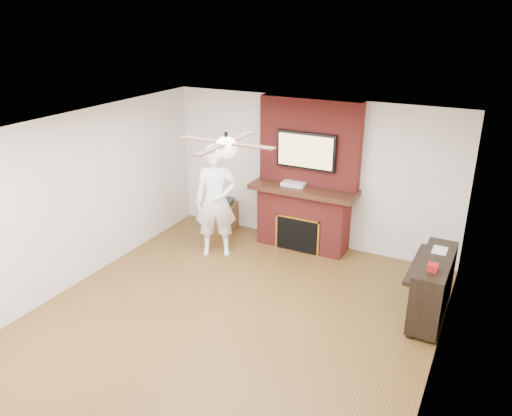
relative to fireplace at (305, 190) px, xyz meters
The scene contains 13 objects.
room_shell 2.56m from the fireplace, 90.00° to the right, with size 5.36×5.86×2.86m.
fireplace is the anchor object (origin of this frame).
tv 0.69m from the fireplace, 90.00° to the right, with size 1.00×0.08×0.60m.
ceiling_fan 2.88m from the fireplace, 90.00° to the right, with size 1.21×1.21×0.31m.
person 1.50m from the fireplace, 140.54° to the right, with size 0.68×0.45×1.85m, color white.
side_table 1.76m from the fireplace, behind, with size 0.59×0.59×0.58m.
piano 2.67m from the fireplace, 28.84° to the right, with size 0.49×1.30×0.94m.
cable_box 0.23m from the fireplace, 150.82° to the right, with size 0.39×0.22×0.06m, color silver.
candle_orange 0.96m from the fireplace, 134.99° to the right, with size 0.07×0.07×0.13m, color #BC6B16.
candle_green 0.97m from the fireplace, 107.57° to the right, with size 0.07×0.07×0.10m, color #588F39.
candle_cream 0.99m from the fireplace, 48.83° to the right, with size 0.08×0.08×0.10m, color #C5B49D.
candle_blue 1.00m from the fireplace, 36.79° to the right, with size 0.06×0.06×0.07m, color teal.
candle_green_extra 0.98m from the fireplace, 46.63° to the right, with size 0.07×0.07×0.10m, color #39906B.
Camera 1 is at (2.83, -4.77, 3.78)m, focal length 35.00 mm.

